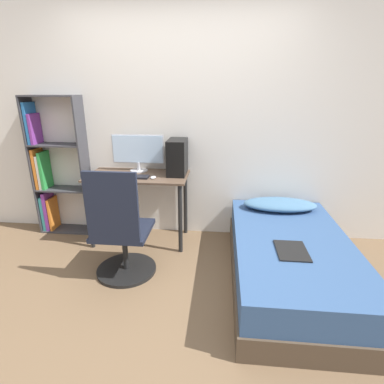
{
  "coord_description": "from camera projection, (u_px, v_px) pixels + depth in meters",
  "views": [
    {
      "loc": [
        0.45,
        -1.83,
        1.66
      ],
      "look_at": [
        0.19,
        0.77,
        0.75
      ],
      "focal_mm": 28.0,
      "sensor_mm": 36.0,
      "label": 1
    }
  ],
  "objects": [
    {
      "name": "ground_plane",
      "position": [
        158.0,
        315.0,
        2.31
      ],
      "size": [
        14.0,
        14.0,
        0.0
      ],
      "primitive_type": "plane",
      "color": "brown"
    },
    {
      "name": "wall_back",
      "position": [
        181.0,
        127.0,
        3.3
      ],
      "size": [
        8.0,
        0.05,
        2.5
      ],
      "color": "silver",
      "rests_on": "ground_plane"
    },
    {
      "name": "desk",
      "position": [
        138.0,
        186.0,
        3.26
      ],
      "size": [
        1.07,
        0.55,
        0.78
      ],
      "color": "brown",
      "rests_on": "ground_plane"
    },
    {
      "name": "bookshelf",
      "position": [
        52.0,
        173.0,
        3.48
      ],
      "size": [
        0.61,
        0.24,
        1.59
      ],
      "color": "#38383D",
      "rests_on": "ground_plane"
    },
    {
      "name": "office_chair",
      "position": [
        121.0,
        238.0,
        2.68
      ],
      "size": [
        0.56,
        0.56,
        1.05
      ],
      "color": "black",
      "rests_on": "ground_plane"
    },
    {
      "name": "bed",
      "position": [
        290.0,
        260.0,
        2.65
      ],
      "size": [
        1.01,
        1.84,
        0.43
      ],
      "color": "#4C3D2D",
      "rests_on": "ground_plane"
    },
    {
      "name": "pillow",
      "position": [
        280.0,
        204.0,
        3.18
      ],
      "size": [
        0.76,
        0.36,
        0.11
      ],
      "color": "teal",
      "rests_on": "bed"
    },
    {
      "name": "magazine",
      "position": [
        292.0,
        251.0,
        2.37
      ],
      "size": [
        0.24,
        0.32,
        0.01
      ],
      "color": "black",
      "rests_on": "bed"
    },
    {
      "name": "monitor",
      "position": [
        138.0,
        151.0,
        3.3
      ],
      "size": [
        0.58,
        0.2,
        0.41
      ],
      "color": "#B7B7BC",
      "rests_on": "desk"
    },
    {
      "name": "keyboard",
      "position": [
        131.0,
        177.0,
        3.11
      ],
      "size": [
        0.37,
        0.12,
        0.02
      ],
      "color": "black",
      "rests_on": "desk"
    },
    {
      "name": "pc_tower",
      "position": [
        177.0,
        157.0,
        3.19
      ],
      "size": [
        0.19,
        0.34,
        0.37
      ],
      "color": "black",
      "rests_on": "desk"
    },
    {
      "name": "mouse",
      "position": [
        153.0,
        177.0,
        3.09
      ],
      "size": [
        0.06,
        0.09,
        0.02
      ],
      "color": "silver",
      "rests_on": "desk"
    }
  ]
}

